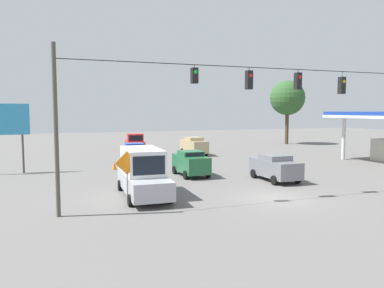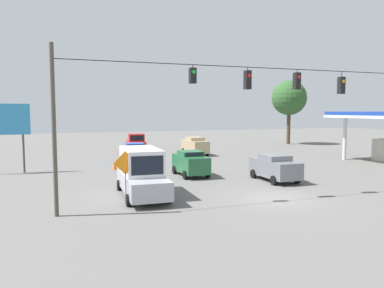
# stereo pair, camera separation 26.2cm
# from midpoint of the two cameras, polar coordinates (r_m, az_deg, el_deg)

# --- Properties ---
(ground_plane) EXTENTS (140.00, 140.00, 0.00)m
(ground_plane) POSITION_cam_midpoint_polar(r_m,az_deg,el_deg) (21.81, 13.03, -8.16)
(ground_plane) COLOR #605E5B
(overhead_signal_span) EXTENTS (23.44, 0.38, 8.04)m
(overhead_signal_span) POSITION_cam_midpoint_polar(r_m,az_deg,el_deg) (21.78, 12.70, 5.51)
(overhead_signal_span) COLOR #4C473D
(overhead_signal_span) RESTS_ON ground_plane
(sedan_grey_crossing_near) EXTENTS (2.10, 4.33, 1.84)m
(sedan_grey_crossing_near) POSITION_cam_midpoint_polar(r_m,az_deg,el_deg) (27.20, 12.75, -3.47)
(sedan_grey_crossing_near) COLOR slate
(sedan_grey_crossing_near) RESTS_ON ground_plane
(box_truck_silver_parked_shoulder) EXTENTS (2.59, 6.46, 2.77)m
(box_truck_silver_parked_shoulder) POSITION_cam_midpoint_polar(r_m,az_deg,el_deg) (21.97, -7.36, -4.33)
(box_truck_silver_parked_shoulder) COLOR #A8AAB2
(box_truck_silver_parked_shoulder) RESTS_ON ground_plane
(pickup_truck_red_withflow_deep) EXTENTS (2.64, 5.53, 2.12)m
(pickup_truck_red_withflow_deep) POSITION_cam_midpoint_polar(r_m,az_deg,el_deg) (46.95, -8.38, 0.18)
(pickup_truck_red_withflow_deep) COLOR red
(pickup_truck_red_withflow_deep) RESTS_ON ground_plane
(sedan_green_withflow_mid) EXTENTS (2.01, 3.92, 1.91)m
(sedan_green_withflow_mid) POSITION_cam_midpoint_polar(r_m,az_deg,el_deg) (28.50, 0.05, -2.89)
(sedan_green_withflow_mid) COLOR #236038
(sedan_green_withflow_mid) RESTS_ON ground_plane
(sedan_tan_oncoming_deep) EXTENTS (2.09, 4.36, 2.00)m
(sedan_tan_oncoming_deep) POSITION_cam_midpoint_polar(r_m,az_deg,el_deg) (41.97, 0.63, -0.26)
(sedan_tan_oncoming_deep) COLOR tan
(sedan_tan_oncoming_deep) RESTS_ON ground_plane
(sedan_blue_withflow_far) EXTENTS (2.22, 3.97, 1.94)m
(sedan_blue_withflow_far) POSITION_cam_midpoint_polar(r_m,az_deg,el_deg) (35.28, -8.51, -1.38)
(sedan_blue_withflow_far) COLOR #234CB2
(sedan_blue_withflow_far) RESTS_ON ground_plane
(traffic_cone_nearest) EXTENTS (0.41, 0.41, 0.64)m
(traffic_cone_nearest) POSITION_cam_midpoint_polar(r_m,az_deg,el_deg) (22.34, -7.08, -6.91)
(traffic_cone_nearest) COLOR orange
(traffic_cone_nearest) RESTS_ON ground_plane
(traffic_cone_second) EXTENTS (0.41, 0.41, 0.64)m
(traffic_cone_second) POSITION_cam_midpoint_polar(r_m,az_deg,el_deg) (25.55, -8.67, -5.41)
(traffic_cone_second) COLOR orange
(traffic_cone_second) RESTS_ON ground_plane
(traffic_cone_third) EXTENTS (0.41, 0.41, 0.64)m
(traffic_cone_third) POSITION_cam_midpoint_polar(r_m,az_deg,el_deg) (29.06, -10.34, -4.16)
(traffic_cone_third) COLOR orange
(traffic_cone_third) RESTS_ON ground_plane
(traffic_cone_fourth) EXTENTS (0.41, 0.41, 0.64)m
(traffic_cone_fourth) POSITION_cam_midpoint_polar(r_m,az_deg,el_deg) (32.28, -11.51, -3.26)
(traffic_cone_fourth) COLOR orange
(traffic_cone_fourth) RESTS_ON ground_plane
(roadside_billboard) EXTENTS (3.82, 0.16, 5.51)m
(roadside_billboard) POSITION_cam_midpoint_polar(r_m,az_deg,el_deg) (32.72, -26.54, 2.80)
(roadside_billboard) COLOR #4C473D
(roadside_billboard) RESTS_ON ground_plane
(work_zone_sign) EXTENTS (1.27, 0.06, 2.84)m
(work_zone_sign) POSITION_cam_midpoint_polar(r_m,az_deg,el_deg) (20.05, -9.75, -3.49)
(work_zone_sign) COLOR slate
(work_zone_sign) RESTS_ON ground_plane
(tree_horizon_left) EXTENTS (5.14, 5.14, 9.43)m
(tree_horizon_left) POSITION_cam_midpoint_polar(r_m,az_deg,el_deg) (57.49, 14.72, 6.78)
(tree_horizon_left) COLOR #4C3823
(tree_horizon_left) RESTS_ON ground_plane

